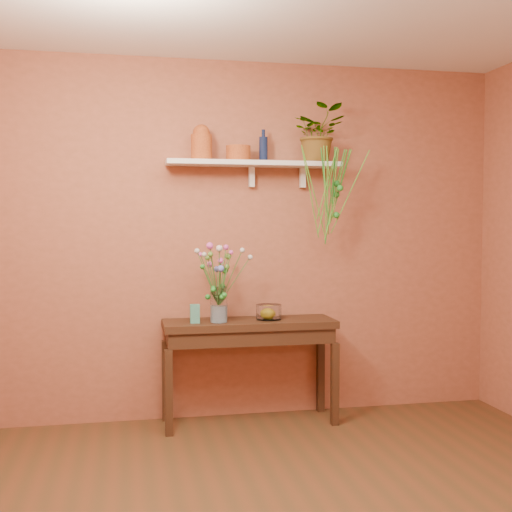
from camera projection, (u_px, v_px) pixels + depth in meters
name	position (u px, v px, depth m)	size (l,w,h in m)	color
room	(323.00, 252.00, 2.97)	(4.04, 4.04, 2.70)	#55301A
sideboard	(249.00, 335.00, 4.75)	(1.26, 0.41, 0.77)	#3B2114
wall_shelf	(255.00, 164.00, 4.79)	(1.30, 0.24, 0.19)	white
terracotta_jug	(201.00, 143.00, 4.68)	(0.16, 0.16, 0.26)	#B55722
terracotta_pot	(238.00, 153.00, 4.74)	(0.18, 0.18, 0.11)	#B55722
blue_bottle	(263.00, 149.00, 4.81)	(0.08, 0.08, 0.24)	#111C3E
spider_plant	(319.00, 134.00, 4.84)	(0.38, 0.33, 0.42)	#258227
plant_fronds	(333.00, 191.00, 4.73)	(0.58, 0.30, 0.70)	#258227
glass_vase	(219.00, 307.00, 4.64)	(0.12, 0.12, 0.26)	white
bouquet	(219.00, 267.00, 4.61)	(0.42, 0.34, 0.45)	#386B28
glass_bowl	(269.00, 313.00, 4.77)	(0.19, 0.19, 0.11)	white
lemon	(268.00, 313.00, 4.76)	(0.08, 0.08, 0.08)	yellow
carton	(195.00, 314.00, 4.60)	(0.07, 0.05, 0.13)	teal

